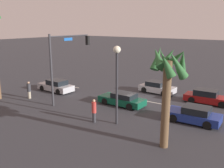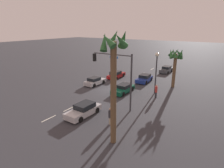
{
  "view_description": "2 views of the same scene",
  "coord_description": "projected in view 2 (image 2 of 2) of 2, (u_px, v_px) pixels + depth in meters",
  "views": [
    {
      "loc": [
        -12.67,
        21.8,
        7.59
      ],
      "look_at": [
        2.04,
        1.18,
        1.54
      ],
      "focal_mm": 40.27,
      "sensor_mm": 36.0,
      "label": 1
    },
    {
      "loc": [
        23.41,
        15.85,
        9.59
      ],
      "look_at": [
        1.34,
        1.38,
        1.5
      ],
      "focal_mm": 30.23,
      "sensor_mm": 36.0,
      "label": 2
    }
  ],
  "objects": [
    {
      "name": "palm_tree_0",
      "position": [
        114.0,
        68.0,
        14.44
      ],
      "size": [
        2.2,
        2.34,
        9.47
      ],
      "color": "brown",
      "rests_on": "ground_plane"
    },
    {
      "name": "car_5",
      "position": [
        144.0,
        79.0,
        33.84
      ],
      "size": [
        4.24,
        2.1,
        1.33
      ],
      "color": "navy",
      "rests_on": "ground_plane"
    },
    {
      "name": "ground_plane",
      "position": [
        109.0,
        90.0,
        29.84
      ],
      "size": [
        220.0,
        220.0,
        0.0
      ],
      "primitive_type": "plane",
      "color": "#333338"
    },
    {
      "name": "car_0",
      "position": [
        123.0,
        89.0,
        28.44
      ],
      "size": [
        4.52,
        1.89,
        1.25
      ],
      "color": "#0F5138",
      "rests_on": "ground_plane"
    },
    {
      "name": "streetlamp",
      "position": [
        156.0,
        65.0,
        26.95
      ],
      "size": [
        0.56,
        0.56,
        6.06
      ],
      "color": "#2D2D33",
      "rests_on": "ground_plane"
    },
    {
      "name": "lane_stripe_1",
      "position": [
        143.0,
        74.0,
        39.92
      ],
      "size": [
        1.87,
        0.14,
        0.01
      ],
      "primitive_type": "cube",
      "color": "silver",
      "rests_on": "ground_plane"
    },
    {
      "name": "car_4",
      "position": [
        166.0,
        70.0,
        40.89
      ],
      "size": [
        4.3,
        1.87,
        1.32
      ],
      "color": "#474C51",
      "rests_on": "ground_plane"
    },
    {
      "name": "car_2",
      "position": [
        95.0,
        81.0,
        32.18
      ],
      "size": [
        4.01,
        1.97,
        1.31
      ],
      "color": "#B7B7BC",
      "rests_on": "ground_plane"
    },
    {
      "name": "lane_stripe_5",
      "position": [
        49.0,
        119.0,
        20.43
      ],
      "size": [
        1.89,
        0.14,
        0.01
      ],
      "primitive_type": "cube",
      "color": "silver",
      "rests_on": "ground_plane"
    },
    {
      "name": "car_3",
      "position": [
        116.0,
        75.0,
        36.44
      ],
      "size": [
        4.57,
        1.96,
        1.35
      ],
      "color": "maroon",
      "rests_on": "ground_plane"
    },
    {
      "name": "lane_stripe_4",
      "position": [
        69.0,
        109.0,
        22.85
      ],
      "size": [
        1.82,
        0.14,
        0.01
      ],
      "primitive_type": "cube",
      "color": "silver",
      "rests_on": "ground_plane"
    },
    {
      "name": "lane_stripe_3",
      "position": [
        117.0,
        86.0,
        31.72
      ],
      "size": [
        2.17,
        0.14,
        0.01
      ],
      "primitive_type": "cube",
      "color": "silver",
      "rests_on": "ground_plane"
    },
    {
      "name": "lane_stripe_2",
      "position": [
        123.0,
        83.0,
        33.17
      ],
      "size": [
        2.02,
        0.14,
        0.01
      ],
      "primitive_type": "cube",
      "color": "silver",
      "rests_on": "ground_plane"
    },
    {
      "name": "lane_stripe_0",
      "position": [
        152.0,
        69.0,
        44.23
      ],
      "size": [
        2.06,
        0.14,
        0.01
      ],
      "primitive_type": "cube",
      "color": "silver",
      "rests_on": "ground_plane"
    },
    {
      "name": "traffic_signal",
      "position": [
        118.0,
        71.0,
        21.92
      ],
      "size": [
        0.32,
        5.55,
        6.74
      ],
      "color": "#38383D",
      "rests_on": "ground_plane"
    },
    {
      "name": "palm_tree_1",
      "position": [
        176.0,
        59.0,
        29.81
      ],
      "size": [
        2.5,
        2.51,
        6.36
      ],
      "color": "brown",
      "rests_on": "ground_plane"
    },
    {
      "name": "pedestrian_1",
      "position": [
        110.0,
        116.0,
        19.03
      ],
      "size": [
        0.41,
        0.41,
        1.8
      ],
      "color": "#B2A58C",
      "rests_on": "ground_plane"
    },
    {
      "name": "pedestrian_0",
      "position": [
        156.0,
        91.0,
        26.19
      ],
      "size": [
        0.45,
        0.45,
        1.9
      ],
      "color": "#333338",
      "rests_on": "ground_plane"
    },
    {
      "name": "car_1",
      "position": [
        84.0,
        110.0,
        21.09
      ],
      "size": [
        4.47,
        1.97,
        1.36
      ],
      "color": "#B7B7BC",
      "rests_on": "ground_plane"
    }
  ]
}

